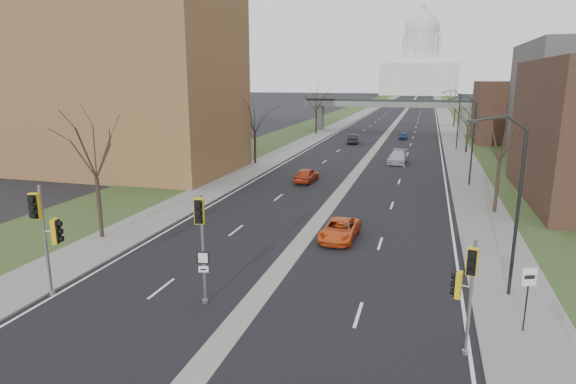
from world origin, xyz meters
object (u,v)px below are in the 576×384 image
at_px(signal_pole_right, 466,281).
at_px(car_left_far, 353,139).
at_px(car_right_mid, 398,157).
at_px(car_right_far, 403,136).
at_px(signal_pole_left, 46,226).
at_px(car_left_near, 307,175).
at_px(car_right_near, 340,230).
at_px(speed_limit_sign, 528,288).
at_px(signal_pole_median, 201,231).

xyz_separation_m(signal_pole_right, car_left_far, (-13.43, 61.15, -2.31)).
bearing_deg(car_left_far, car_right_mid, 109.12).
relative_size(car_left_far, car_right_mid, 0.89).
xyz_separation_m(signal_pole_right, car_right_far, (-5.80, 69.27, -2.47)).
relative_size(signal_pole_left, car_left_near, 1.28).
bearing_deg(car_right_near, speed_limit_sign, -44.32).
bearing_deg(car_right_mid, signal_pole_left, -104.36).
relative_size(signal_pole_right, car_right_near, 1.00).
distance_m(signal_pole_left, car_left_far, 61.57).
height_order(signal_pole_median, car_left_far, signal_pole_median).
xyz_separation_m(signal_pole_left, car_right_mid, (13.66, 43.93, -2.86)).
relative_size(speed_limit_sign, car_right_mid, 0.53).
bearing_deg(car_right_near, signal_pole_left, -131.52).
xyz_separation_m(car_left_far, car_right_far, (7.63, 8.12, -0.16)).
distance_m(speed_limit_sign, car_left_near, 31.42).
bearing_deg(signal_pole_right, car_right_mid, 109.45).
height_order(speed_limit_sign, car_left_far, speed_limit_sign).
bearing_deg(car_right_mid, signal_pole_right, -80.45).
distance_m(signal_pole_left, car_right_mid, 46.09).
height_order(signal_pole_right, car_right_near, signal_pole_right).
bearing_deg(car_right_near, car_right_far, 90.73).
distance_m(signal_pole_left, signal_pole_median, 7.57).
height_order(car_right_near, car_right_far, car_right_near).
distance_m(car_right_mid, car_right_far, 25.48).
relative_size(car_left_near, car_right_mid, 0.82).
relative_size(signal_pole_right, car_right_far, 1.32).
relative_size(signal_pole_left, car_right_near, 1.18).
xyz_separation_m(signal_pole_left, speed_limit_sign, (21.39, 2.61, -1.58)).
height_order(signal_pole_median, car_right_near, signal_pole_median).
bearing_deg(car_left_near, car_right_far, -98.16).
height_order(signal_pole_left, car_right_near, signal_pole_left).
distance_m(signal_pole_median, car_left_near, 28.66).
bearing_deg(car_left_far, car_right_far, -139.75).
distance_m(signal_pole_right, car_right_far, 69.56).
bearing_deg(car_left_near, speed_limit_sign, 123.44).
xyz_separation_m(signal_pole_median, signal_pole_right, (11.28, -1.04, -0.61)).
xyz_separation_m(signal_pole_right, car_left_near, (-13.42, 29.46, -2.34)).
bearing_deg(signal_pole_left, signal_pole_right, -14.68).
bearing_deg(car_right_mid, car_left_far, 118.55).
distance_m(signal_pole_right, speed_limit_sign, 3.76).
relative_size(signal_pole_median, speed_limit_sign, 1.88).
bearing_deg(car_right_near, car_left_near, 112.76).
relative_size(signal_pole_left, signal_pole_right, 1.18).
relative_size(speed_limit_sign, car_left_far, 0.60).
height_order(car_right_mid, car_right_far, car_right_mid).
height_order(signal_pole_median, car_right_mid, signal_pole_median).
height_order(signal_pole_right, car_left_far, signal_pole_right).
distance_m(car_right_near, car_right_mid, 31.44).
relative_size(signal_pole_median, car_left_near, 1.22).
distance_m(signal_pole_median, car_right_near, 12.57).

